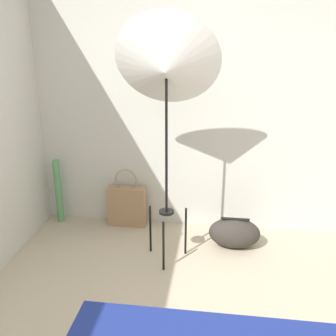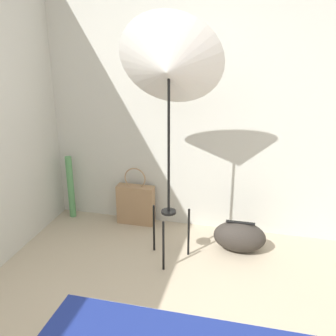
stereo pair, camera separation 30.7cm
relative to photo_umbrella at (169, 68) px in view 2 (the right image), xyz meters
name	(u,v)px [view 2 (the right image)]	position (x,y,z in m)	size (l,w,h in m)	color
wall_back	(219,102)	(0.31, 0.71, -0.37)	(8.00, 0.05, 2.60)	beige
photo_umbrella	(169,68)	(0.00, 0.00, 0.00)	(0.84, 0.56, 2.09)	black
tote_bag	(136,204)	(-0.50, 0.57, -1.45)	(0.39, 0.13, 0.62)	#9E7A56
duffel_bag	(239,237)	(0.61, 0.28, -1.53)	(0.48, 0.29, 0.29)	#332D28
paper_roll	(71,187)	(-1.22, 0.56, -1.33)	(0.07, 0.07, 0.69)	#56995B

